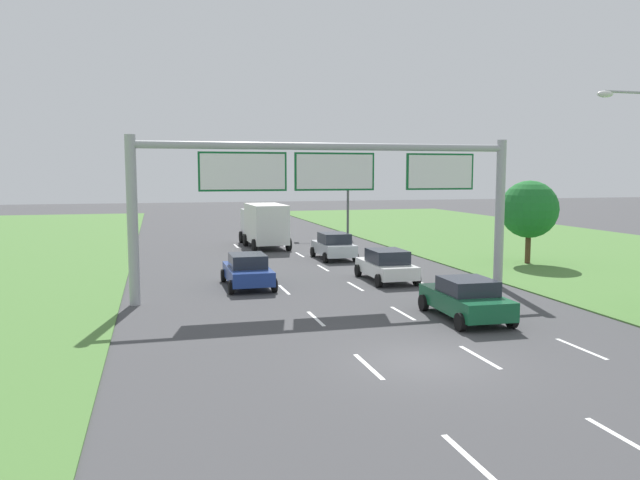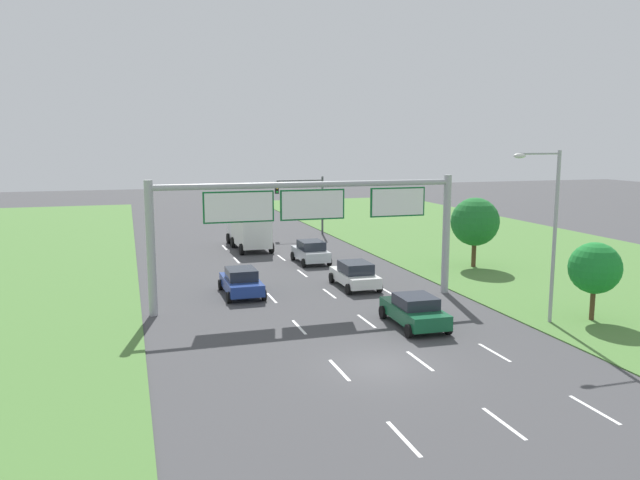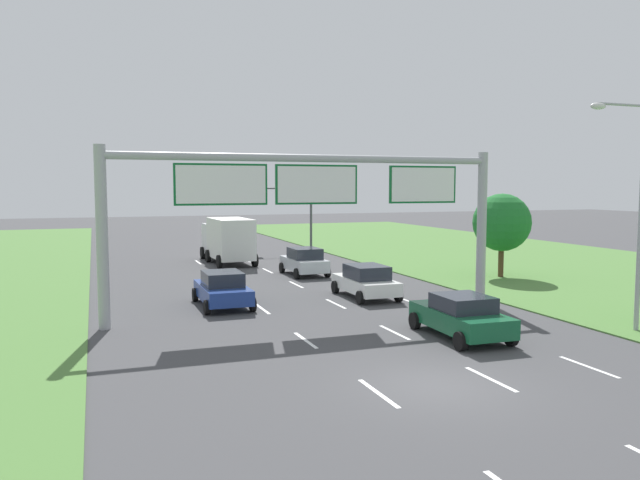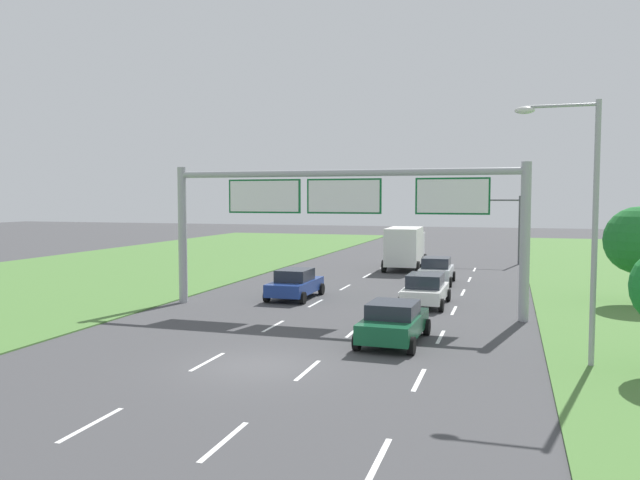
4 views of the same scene
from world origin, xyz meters
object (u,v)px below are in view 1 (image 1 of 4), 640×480
object	(u,v)px
car_mid_lane	(248,270)
car_far_ahead	(387,265)
car_lead_silver	(466,298)
traffic_light_mast	(326,191)
roadside_tree_mid	(529,209)
car_near_red	(334,246)
sign_gantry	(333,184)
box_truck	(264,224)

from	to	relation	value
car_mid_lane	car_far_ahead	distance (m)	7.03
car_lead_silver	car_mid_lane	world-z (taller)	car_mid_lane
car_mid_lane	car_far_ahead	size ratio (longest dim) A/B	1.00
traffic_light_mast	roadside_tree_mid	xyz separation A→B (m)	(7.43, -18.59, -0.58)
car_near_red	car_mid_lane	distance (m)	10.52
car_lead_silver	sign_gantry	xyz separation A→B (m)	(-3.54, 5.73, 4.19)
car_lead_silver	car_mid_lane	size ratio (longest dim) A/B	1.02
car_lead_silver	car_mid_lane	bearing A→B (deg)	130.48
sign_gantry	car_lead_silver	bearing A→B (deg)	-58.28
car_mid_lane	roadside_tree_mid	distance (m)	17.75
car_mid_lane	roadside_tree_mid	xyz separation A→B (m)	(17.29, 3.16, 2.49)
car_near_red	car_mid_lane	size ratio (longest dim) A/B	0.93
car_near_red	car_lead_silver	world-z (taller)	car_near_red
car_lead_silver	box_truck	world-z (taller)	box_truck
car_lead_silver	box_truck	distance (m)	24.65
car_far_ahead	sign_gantry	size ratio (longest dim) A/B	0.25
roadside_tree_mid	car_mid_lane	bearing A→B (deg)	-169.64
traffic_light_mast	car_near_red	bearing A→B (deg)	-103.36
roadside_tree_mid	sign_gantry	bearing A→B (deg)	-156.28
car_far_ahead	car_near_red	bearing A→B (deg)	93.11
sign_gantry	car_near_red	bearing A→B (deg)	73.77
box_truck	car_far_ahead	bearing A→B (deg)	-79.12
box_truck	roadside_tree_mid	xyz separation A→B (m)	(13.84, -12.54, 1.57)
car_far_ahead	roadside_tree_mid	world-z (taller)	roadside_tree_mid
car_lead_silver	traffic_light_mast	world-z (taller)	traffic_light_mast
car_far_ahead	car_lead_silver	bearing A→B (deg)	-90.11
car_lead_silver	sign_gantry	distance (m)	7.93
car_far_ahead	car_mid_lane	bearing A→B (deg)	179.11
car_lead_silver	roadside_tree_mid	xyz separation A→B (m)	(10.34, 11.83, 2.50)
box_truck	roadside_tree_mid	distance (m)	18.75
car_mid_lane	car_near_red	bearing A→B (deg)	50.88
car_far_ahead	traffic_light_mast	distance (m)	22.30
car_mid_lane	box_truck	world-z (taller)	box_truck
car_near_red	box_truck	bearing A→B (deg)	112.06
car_far_ahead	traffic_light_mast	bearing A→B (deg)	83.05
car_mid_lane	box_truck	bearing A→B (deg)	77.61
car_lead_silver	sign_gantry	bearing A→B (deg)	123.50
box_truck	car_mid_lane	bearing A→B (deg)	-104.22
car_far_ahead	roadside_tree_mid	distance (m)	11.07
box_truck	sign_gantry	bearing A→B (deg)	-91.97
car_lead_silver	car_near_red	bearing A→B (deg)	92.84
car_near_red	traffic_light_mast	xyz separation A→B (m)	(3.23, 13.58, 3.01)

